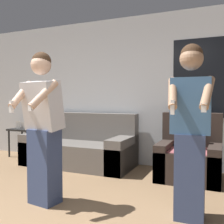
# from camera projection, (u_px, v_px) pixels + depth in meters

# --- Properties ---
(wall_back) EXTENTS (6.87, 0.07, 2.70)m
(wall_back) POSITION_uv_depth(u_px,v_px,m) (132.00, 91.00, 4.83)
(wall_back) COLOR silver
(wall_back) RESTS_ON ground_plane
(couch) EXTENTS (1.99, 0.90, 0.94)m
(couch) POSITION_uv_depth(u_px,v_px,m) (80.00, 148.00, 4.78)
(couch) COLOR slate
(couch) RESTS_ON ground_plane
(armchair) EXTENTS (0.91, 0.81, 0.99)m
(armchair) POSITION_uv_depth(u_px,v_px,m) (190.00, 157.00, 3.95)
(armchair) COLOR #332823
(armchair) RESTS_ON ground_plane
(side_table) EXTENTS (0.55, 0.46, 0.74)m
(side_table) POSITION_uv_depth(u_px,v_px,m) (24.00, 132.00, 5.52)
(side_table) COLOR black
(side_table) RESTS_ON ground_plane
(person_left) EXTENTS (0.49, 0.53, 1.73)m
(person_left) POSITION_uv_depth(u_px,v_px,m) (43.00, 127.00, 2.98)
(person_left) COLOR #384770
(person_left) RESTS_ON ground_plane
(person_right) EXTENTS (0.45, 0.47, 1.74)m
(person_right) POSITION_uv_depth(u_px,v_px,m) (190.00, 129.00, 2.58)
(person_right) COLOR #384770
(person_right) RESTS_ON ground_plane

